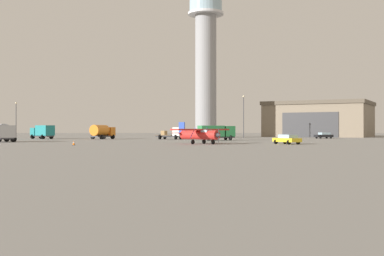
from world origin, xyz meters
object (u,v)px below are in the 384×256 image
truck_flatbed_white (172,134)px  truck_box_teal (41,131)px  light_post_north (242,113)px  truck_fuel_tanker_orange (101,131)px  truck_fuel_tanker_silver (1,132)px  car_black (322,135)px  airplane_red (198,134)px  traffic_cone_near_left (72,143)px  light_post_west (15,117)px  truck_box_green (215,132)px  car_yellow (286,139)px  control_tower (204,54)px

truck_flatbed_white → truck_box_teal: bearing=-165.1°
light_post_north → truck_fuel_tanker_orange: bearing=-157.3°
truck_fuel_tanker_orange → truck_fuel_tanker_silver: size_ratio=0.96×
truck_flatbed_white → car_black: truck_flatbed_white is taller
truck_fuel_tanker_silver → light_post_north: size_ratio=0.66×
airplane_red → traffic_cone_near_left: size_ratio=14.38×
light_post_west → airplane_red: bearing=-48.4°
light_post_north → traffic_cone_near_left: light_post_north is taller
truck_box_green → car_black: (25.34, 18.69, -0.88)m
traffic_cone_near_left → car_yellow: bearing=9.0°
truck_box_teal → car_black: (62.27, 4.73, -0.90)m
truck_fuel_tanker_silver → light_post_west: bearing=161.9°
truck_box_teal → car_yellow: 58.68m
truck_flatbed_white → light_post_north: size_ratio=0.61×
car_black → light_post_west: (-73.20, 9.43, 4.49)m
airplane_red → traffic_cone_near_left: 17.57m
truck_box_teal → traffic_cone_near_left: (16.70, -41.16, -1.33)m
truck_fuel_tanker_silver → airplane_red: bearing=36.2°
truck_fuel_tanker_orange → light_post_west: light_post_west is taller
traffic_cone_near_left → truck_fuel_tanker_orange: bearing=95.0°
truck_fuel_tanker_orange → car_yellow: truck_fuel_tanker_orange is taller
truck_fuel_tanker_silver → truck_box_green: bearing=71.6°
truck_box_teal → light_post_west: (-10.92, 14.17, 3.59)m
truck_fuel_tanker_orange → truck_flatbed_white: 15.43m
truck_fuel_tanker_silver → light_post_north: light_post_north is taller
truck_box_green → truck_flatbed_white: (-8.38, 9.62, -0.40)m
truck_fuel_tanker_orange → car_black: bearing=-56.3°
traffic_cone_near_left → control_tower: bearing=72.1°
light_post_west → light_post_north: bearing=-3.3°
truck_box_green → light_post_north: (7.80, 24.95, 4.34)m
control_tower → truck_box_teal: bearing=-153.2°
truck_fuel_tanker_silver → car_yellow: (45.05, -11.88, -0.96)m
truck_fuel_tanker_silver → car_black: size_ratio=1.52×
control_tower → truck_fuel_tanker_silver: control_tower is taller
control_tower → light_post_north: bearing=-39.0°
truck_fuel_tanker_silver → light_post_west: (-11.77, 38.85, 3.52)m
truck_flatbed_white → traffic_cone_near_left: size_ratio=10.12×
truck_box_green → traffic_cone_near_left: (-20.23, -27.21, -1.32)m
truck_fuel_tanker_orange → truck_fuel_tanker_silver: same height
truck_box_teal → truck_box_green: 39.48m
truck_fuel_tanker_silver → car_yellow: bearing=40.3°
airplane_red → traffic_cone_near_left: (-16.69, -5.38, -1.18)m
light_post_west → traffic_cone_near_left: bearing=-63.5°
airplane_red → truck_flatbed_white: (-4.84, 31.45, -0.26)m
light_post_north → truck_box_teal: bearing=-166.2°
traffic_cone_near_left → light_post_west: bearing=116.5°
airplane_red → light_post_north: (11.35, 46.77, 4.48)m
truck_box_teal → light_post_west: 18.25m
truck_box_teal → car_yellow: (45.89, -36.56, -0.89)m
light_post_west → car_black: bearing=-7.3°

